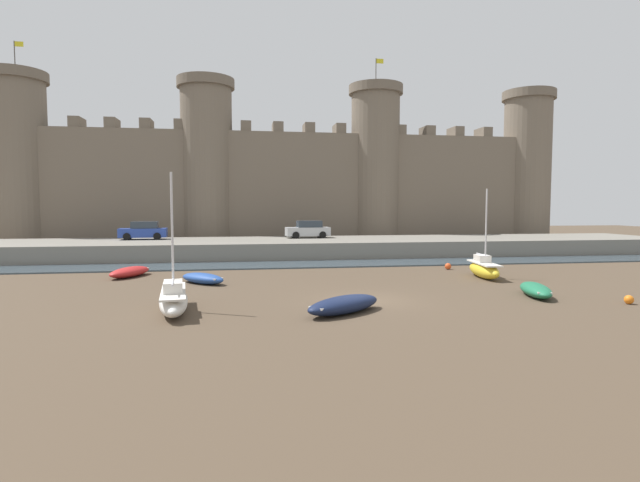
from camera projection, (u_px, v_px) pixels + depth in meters
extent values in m
plane|color=#4C3D2D|center=(367.00, 301.00, 23.43)|extent=(160.00, 160.00, 0.00)
cube|color=#3D4C56|center=(319.00, 264.00, 37.92)|extent=(80.00, 4.50, 0.10)
cube|color=slate|center=(306.00, 247.00, 45.01)|extent=(67.95, 10.00, 1.45)
cube|color=#706354|center=(293.00, 190.00, 55.18)|extent=(55.95, 2.80, 12.39)
cylinder|color=#706354|center=(19.00, 166.00, 50.61)|extent=(5.40, 5.40, 16.92)
cylinder|color=#675B4D|center=(16.00, 76.00, 49.97)|extent=(6.05, 6.05, 1.00)
cylinder|color=#4C4742|center=(15.00, 56.00, 49.83)|extent=(0.10, 0.10, 3.00)
cube|color=yellow|center=(19.00, 44.00, 49.82)|extent=(0.80, 0.04, 0.50)
cylinder|color=#706354|center=(207.00, 169.00, 53.55)|extent=(5.40, 5.40, 16.92)
cylinder|color=#675B4D|center=(206.00, 84.00, 52.92)|extent=(6.05, 6.05, 1.00)
cylinder|color=#706354|center=(375.00, 171.00, 56.49)|extent=(5.40, 5.40, 16.92)
cylinder|color=#675B4D|center=(376.00, 90.00, 55.86)|extent=(6.05, 6.05, 1.00)
cylinder|color=#4C4742|center=(376.00, 72.00, 55.72)|extent=(0.10, 0.10, 3.00)
cube|color=yellow|center=(380.00, 61.00, 55.71)|extent=(0.80, 0.04, 0.50)
cylinder|color=#706354|center=(527.00, 172.00, 59.44)|extent=(5.40, 5.40, 16.92)
cylinder|color=#675B4D|center=(529.00, 96.00, 58.80)|extent=(6.05, 6.05, 1.00)
cube|color=#6A5E4F|center=(77.00, 123.00, 51.19)|extent=(1.10, 2.52, 1.10)
cube|color=#6A5E4F|center=(112.00, 124.00, 51.73)|extent=(1.10, 2.52, 1.10)
cube|color=#6A5E4F|center=(147.00, 125.00, 52.27)|extent=(1.10, 2.52, 1.10)
cube|color=#6A5E4F|center=(180.00, 126.00, 52.81)|extent=(1.10, 2.52, 1.10)
cube|color=#6A5E4F|center=(246.00, 127.00, 53.89)|extent=(1.10, 2.52, 1.10)
cube|color=#6A5E4F|center=(278.00, 128.00, 54.43)|extent=(1.10, 2.52, 1.10)
cube|color=#6A5E4F|center=(309.00, 129.00, 54.98)|extent=(1.10, 2.52, 1.10)
cube|color=#6A5E4F|center=(339.00, 130.00, 55.52)|extent=(1.10, 2.52, 1.10)
cube|color=#6A5E4F|center=(398.00, 131.00, 56.60)|extent=(1.10, 2.52, 1.10)
cube|color=#6A5E4F|center=(427.00, 132.00, 57.14)|extent=(1.10, 2.52, 1.10)
cube|color=#6A5E4F|center=(455.00, 133.00, 57.68)|extent=(1.10, 2.52, 1.10)
cube|color=#6A5E4F|center=(483.00, 133.00, 58.23)|extent=(1.10, 2.52, 1.10)
ellipsoid|color=red|center=(130.00, 272.00, 31.36)|extent=(2.67, 3.76, 0.63)
ellipsoid|color=#F23939|center=(130.00, 271.00, 31.35)|extent=(2.14, 3.06, 0.35)
cube|color=beige|center=(127.00, 271.00, 31.10)|extent=(1.10, 0.65, 0.06)
cube|color=beige|center=(143.00, 268.00, 32.68)|extent=(0.77, 0.56, 0.08)
ellipsoid|color=#1E6B47|center=(536.00, 290.00, 24.62)|extent=(2.10, 3.67, 0.65)
ellipsoid|color=#339266|center=(536.00, 289.00, 24.62)|extent=(1.68, 2.99, 0.36)
cube|color=beige|center=(534.00, 287.00, 24.87)|extent=(1.01, 0.47, 0.06)
cube|color=beige|center=(544.00, 293.00, 23.27)|extent=(0.70, 0.45, 0.08)
ellipsoid|color=yellow|center=(484.00, 270.00, 30.94)|extent=(1.68, 4.35, 0.96)
cube|color=silver|center=(484.00, 263.00, 30.91)|extent=(1.45, 3.83, 0.08)
cube|color=silver|center=(482.00, 258.00, 31.21)|extent=(0.89, 1.27, 0.44)
cylinder|color=silver|center=(486.00, 226.00, 30.53)|extent=(0.10, 0.10, 4.56)
cylinder|color=silver|center=(482.00, 255.00, 31.30)|extent=(0.33, 1.90, 0.08)
ellipsoid|color=#141E3D|center=(344.00, 305.00, 20.73)|extent=(4.03, 3.41, 0.73)
ellipsoid|color=navy|center=(344.00, 303.00, 20.73)|extent=(3.27, 2.75, 0.40)
cube|color=beige|center=(349.00, 301.00, 20.93)|extent=(0.83, 1.05, 0.06)
cube|color=beige|center=(317.00, 308.00, 19.64)|extent=(0.66, 0.77, 0.08)
ellipsoid|color=silver|center=(174.00, 301.00, 20.97)|extent=(1.71, 5.15, 0.93)
cube|color=silver|center=(173.00, 291.00, 20.94)|extent=(1.47, 4.53, 0.08)
cube|color=silver|center=(173.00, 286.00, 20.55)|extent=(0.90, 1.49, 0.44)
cylinder|color=silver|center=(172.00, 231.00, 21.00)|extent=(0.10, 0.10, 4.96)
cylinder|color=silver|center=(173.00, 281.00, 20.42)|extent=(0.33, 2.27, 0.08)
ellipsoid|color=#234793|center=(203.00, 278.00, 28.66)|extent=(3.12, 3.15, 0.61)
ellipsoid|color=blue|center=(203.00, 277.00, 28.65)|extent=(2.52, 2.55, 0.34)
cube|color=beige|center=(200.00, 276.00, 28.79)|extent=(0.86, 0.85, 0.06)
cube|color=beige|center=(218.00, 279.00, 27.90)|extent=(0.66, 0.66, 0.08)
sphere|color=#E04C1E|center=(448.00, 266.00, 35.05)|extent=(0.45, 0.45, 0.45)
sphere|color=orange|center=(629.00, 300.00, 22.67)|extent=(0.41, 0.41, 0.41)
cube|color=#263F99|center=(143.00, 233.00, 44.84)|extent=(4.20, 1.95, 0.80)
cube|color=#2D3842|center=(145.00, 225.00, 44.83)|extent=(2.34, 1.63, 0.64)
cylinder|color=black|center=(127.00, 237.00, 43.76)|extent=(0.65, 0.22, 0.64)
cylinder|color=black|center=(130.00, 236.00, 45.41)|extent=(0.65, 0.22, 0.64)
cylinder|color=black|center=(157.00, 236.00, 44.31)|extent=(0.65, 0.22, 0.64)
cylinder|color=black|center=(159.00, 235.00, 45.97)|extent=(0.65, 0.22, 0.64)
cube|color=#B2B5B7|center=(308.00, 231.00, 47.07)|extent=(4.20, 1.95, 0.80)
cube|color=#2D3842|center=(309.00, 224.00, 47.06)|extent=(2.34, 1.63, 0.64)
cylinder|color=black|center=(296.00, 235.00, 45.99)|extent=(0.65, 0.22, 0.64)
cylinder|color=black|center=(293.00, 234.00, 47.64)|extent=(0.65, 0.22, 0.64)
cylinder|color=black|center=(323.00, 235.00, 46.54)|extent=(0.65, 0.22, 0.64)
cylinder|color=black|center=(319.00, 234.00, 48.20)|extent=(0.65, 0.22, 0.64)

